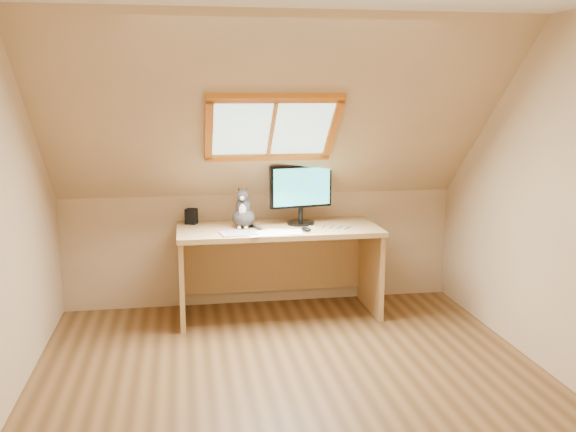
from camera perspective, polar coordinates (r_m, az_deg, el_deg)
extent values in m
plane|color=brown|center=(4.35, 0.64, -14.81)|extent=(3.50, 3.50, 0.00)
cube|color=tan|center=(2.32, 8.33, -6.39)|extent=(3.50, 0.02, 2.40)
cube|color=tan|center=(4.62, 22.59, 1.50)|extent=(0.02, 3.50, 2.40)
cube|color=tan|center=(5.82, -2.37, -2.91)|extent=(3.50, 0.02, 1.00)
cube|color=tan|center=(4.89, -1.34, 8.70)|extent=(3.50, 1.56, 1.41)
cube|color=#B2E0CC|center=(4.97, -1.47, 7.92)|extent=(0.90, 0.53, 0.48)
cube|color=#C56112|center=(4.97, -1.47, 7.92)|extent=(1.02, 0.64, 0.59)
cube|color=tan|center=(5.42, -0.86, -1.19)|extent=(1.70, 0.74, 0.04)
cube|color=tan|center=(5.45, -9.42, -5.45)|extent=(0.04, 0.67, 0.73)
cube|color=tan|center=(5.69, 7.36, -4.72)|extent=(0.04, 0.67, 0.73)
cube|color=tan|center=(5.84, -1.35, -4.22)|extent=(1.60, 0.03, 0.51)
cylinder|color=black|center=(5.52, 1.13, -0.62)|extent=(0.23, 0.23, 0.02)
cylinder|color=black|center=(5.51, 1.14, 0.14)|extent=(0.04, 0.04, 0.13)
cube|color=black|center=(5.47, 1.15, 2.65)|extent=(0.55, 0.15, 0.36)
cube|color=blue|center=(5.44, 1.26, 2.61)|extent=(0.50, 0.11, 0.32)
ellipsoid|color=#3D3936|center=(5.40, -3.98, -0.13)|extent=(0.23, 0.26, 0.16)
ellipsoid|color=#3D3936|center=(5.37, -4.00, 0.84)|extent=(0.15, 0.15, 0.18)
ellipsoid|color=silver|center=(5.32, -4.06, 0.54)|extent=(0.07, 0.05, 0.10)
ellipsoid|color=#3D3936|center=(5.31, -4.06, 1.83)|extent=(0.12, 0.11, 0.09)
sphere|color=silver|center=(5.27, -4.10, 1.59)|extent=(0.04, 0.04, 0.04)
cone|color=#3D3936|center=(5.33, -4.38, 2.35)|extent=(0.05, 0.05, 0.06)
cone|color=#3D3936|center=(5.32, -3.71, 2.34)|extent=(0.05, 0.05, 0.06)
cube|color=black|center=(5.59, -8.59, -0.03)|extent=(0.12, 0.12, 0.13)
cube|color=#B2B2B7|center=(5.15, -4.45, -1.55)|extent=(0.30, 0.23, 0.01)
ellipsoid|color=black|center=(5.24, 1.63, -1.19)|extent=(0.10, 0.13, 0.03)
cube|color=white|center=(5.15, -1.24, -1.58)|extent=(0.33, 0.27, 0.00)
cube|color=white|center=(5.15, -1.24, -1.56)|extent=(0.32, 0.24, 0.00)
cube|color=white|center=(5.15, -1.24, -1.54)|extent=(0.35, 0.30, 0.00)
cube|color=white|center=(5.15, -1.24, -1.53)|extent=(0.34, 0.28, 0.00)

